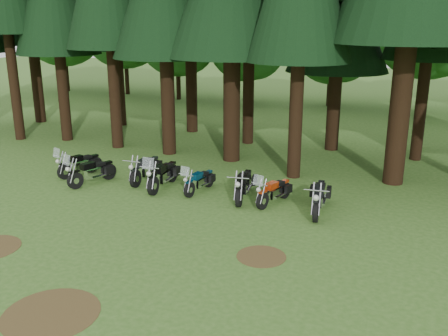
{
  "coord_description": "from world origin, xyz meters",
  "views": [
    {
      "loc": [
        8.35,
        -11.6,
        6.38
      ],
      "look_at": [
        1.52,
        5.0,
        1.0
      ],
      "focal_mm": 40.0,
      "sensor_mm": 36.0,
      "label": 1
    }
  ],
  "objects_px": {
    "motorcycle_4": "(199,182)",
    "motorcycle_5": "(244,186)",
    "motorcycle_1": "(92,172)",
    "motorcycle_3": "(163,176)",
    "motorcycle_6": "(274,192)",
    "motorcycle_2": "(145,170)",
    "motorcycle_7": "(319,198)",
    "motorcycle_0": "(80,165)"
  },
  "relations": [
    {
      "from": "motorcycle_0",
      "to": "motorcycle_7",
      "type": "distance_m",
      "value": 10.26
    },
    {
      "from": "motorcycle_3",
      "to": "motorcycle_5",
      "type": "relative_size",
      "value": 1.03
    },
    {
      "from": "motorcycle_4",
      "to": "motorcycle_5",
      "type": "xyz_separation_m",
      "value": [
        1.82,
        -0.03,
        0.08
      ]
    },
    {
      "from": "motorcycle_1",
      "to": "motorcycle_2",
      "type": "distance_m",
      "value": 2.12
    },
    {
      "from": "motorcycle_1",
      "to": "motorcycle_4",
      "type": "relative_size",
      "value": 1.13
    },
    {
      "from": "motorcycle_3",
      "to": "motorcycle_4",
      "type": "height_order",
      "value": "motorcycle_3"
    },
    {
      "from": "motorcycle_1",
      "to": "motorcycle_2",
      "type": "bearing_deg",
      "value": 51.06
    },
    {
      "from": "motorcycle_3",
      "to": "motorcycle_4",
      "type": "bearing_deg",
      "value": 1.72
    },
    {
      "from": "motorcycle_4",
      "to": "motorcycle_5",
      "type": "height_order",
      "value": "motorcycle_4"
    },
    {
      "from": "motorcycle_4",
      "to": "motorcycle_0",
      "type": "bearing_deg",
      "value": -172.63
    },
    {
      "from": "motorcycle_1",
      "to": "motorcycle_4",
      "type": "xyz_separation_m",
      "value": [
        4.39,
        0.76,
        -0.06
      ]
    },
    {
      "from": "motorcycle_4",
      "to": "motorcycle_6",
      "type": "height_order",
      "value": "motorcycle_6"
    },
    {
      "from": "motorcycle_3",
      "to": "motorcycle_6",
      "type": "bearing_deg",
      "value": -3.02
    },
    {
      "from": "motorcycle_2",
      "to": "motorcycle_7",
      "type": "bearing_deg",
      "value": -8.78
    },
    {
      "from": "motorcycle_1",
      "to": "motorcycle_7",
      "type": "xyz_separation_m",
      "value": [
        9.05,
        0.41,
        0.02
      ]
    },
    {
      "from": "motorcycle_0",
      "to": "motorcycle_7",
      "type": "height_order",
      "value": "motorcycle_0"
    },
    {
      "from": "motorcycle_3",
      "to": "motorcycle_7",
      "type": "relative_size",
      "value": 1.0
    },
    {
      "from": "motorcycle_1",
      "to": "motorcycle_4",
      "type": "height_order",
      "value": "motorcycle_1"
    },
    {
      "from": "motorcycle_5",
      "to": "motorcycle_6",
      "type": "height_order",
      "value": "motorcycle_6"
    },
    {
      "from": "motorcycle_5",
      "to": "motorcycle_7",
      "type": "bearing_deg",
      "value": -15.64
    },
    {
      "from": "motorcycle_0",
      "to": "motorcycle_5",
      "type": "height_order",
      "value": "motorcycle_0"
    },
    {
      "from": "motorcycle_0",
      "to": "motorcycle_2",
      "type": "relative_size",
      "value": 0.92
    },
    {
      "from": "motorcycle_1",
      "to": "motorcycle_5",
      "type": "xyz_separation_m",
      "value": [
        6.21,
        0.73,
        0.01
      ]
    },
    {
      "from": "motorcycle_4",
      "to": "motorcycle_5",
      "type": "relative_size",
      "value": 0.84
    },
    {
      "from": "motorcycle_0",
      "to": "motorcycle_5",
      "type": "relative_size",
      "value": 0.91
    },
    {
      "from": "motorcycle_5",
      "to": "motorcycle_7",
      "type": "height_order",
      "value": "motorcycle_7"
    },
    {
      "from": "motorcycle_1",
      "to": "motorcycle_2",
      "type": "xyz_separation_m",
      "value": [
        1.78,
        1.15,
        0.01
      ]
    },
    {
      "from": "motorcycle_5",
      "to": "motorcycle_6",
      "type": "xyz_separation_m",
      "value": [
        1.18,
        -0.09,
        -0.06
      ]
    },
    {
      "from": "motorcycle_6",
      "to": "motorcycle_4",
      "type": "bearing_deg",
      "value": -165.65
    },
    {
      "from": "motorcycle_3",
      "to": "motorcycle_6",
      "type": "xyz_separation_m",
      "value": [
        4.51,
        0.01,
        -0.08
      ]
    },
    {
      "from": "motorcycle_3",
      "to": "motorcycle_5",
      "type": "bearing_deg",
      "value": -1.41
    },
    {
      "from": "motorcycle_0",
      "to": "motorcycle_3",
      "type": "relative_size",
      "value": 0.88
    },
    {
      "from": "motorcycle_1",
      "to": "motorcycle_6",
      "type": "xyz_separation_m",
      "value": [
        7.39,
        0.64,
        -0.04
      ]
    },
    {
      "from": "motorcycle_3",
      "to": "motorcycle_7",
      "type": "distance_m",
      "value": 6.17
    },
    {
      "from": "motorcycle_5",
      "to": "motorcycle_6",
      "type": "distance_m",
      "value": 1.19
    },
    {
      "from": "motorcycle_2",
      "to": "motorcycle_7",
      "type": "height_order",
      "value": "motorcycle_7"
    },
    {
      "from": "motorcycle_5",
      "to": "motorcycle_1",
      "type": "bearing_deg",
      "value": 177.43
    },
    {
      "from": "motorcycle_4",
      "to": "motorcycle_7",
      "type": "bearing_deg",
      "value": 3.51
    },
    {
      "from": "motorcycle_1",
      "to": "motorcycle_7",
      "type": "bearing_deg",
      "value": 20.79
    },
    {
      "from": "motorcycle_4",
      "to": "motorcycle_2",
      "type": "bearing_deg",
      "value": 179.1
    },
    {
      "from": "motorcycle_2",
      "to": "motorcycle_5",
      "type": "xyz_separation_m",
      "value": [
        4.42,
        -0.42,
        0.01
      ]
    },
    {
      "from": "motorcycle_2",
      "to": "motorcycle_6",
      "type": "xyz_separation_m",
      "value": [
        5.6,
        -0.51,
        -0.05
      ]
    }
  ]
}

